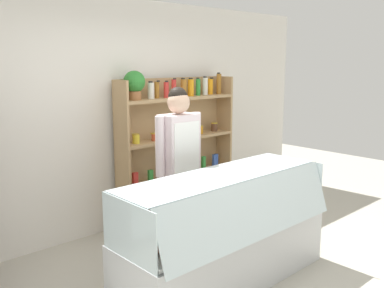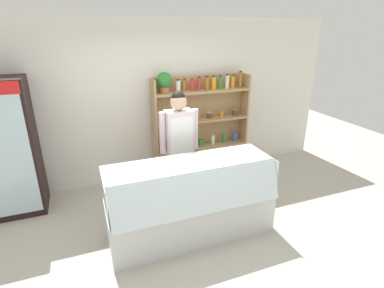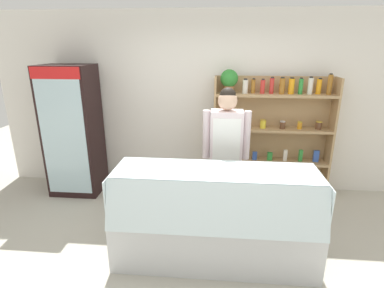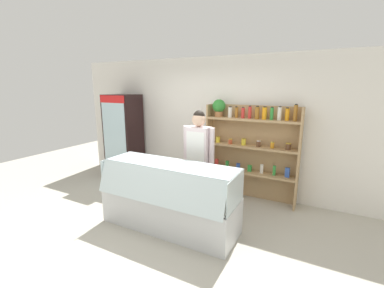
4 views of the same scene
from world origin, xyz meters
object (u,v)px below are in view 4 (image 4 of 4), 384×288
shop_clerk (198,152)px  shelving_unit (249,144)px  drinks_fridge (124,137)px  deli_display_case (169,208)px

shop_clerk → shelving_unit: bearing=53.5°
drinks_fridge → deli_display_case: bearing=-33.3°
shelving_unit → deli_display_case: shelving_unit is taller
drinks_fridge → shop_clerk: size_ratio=1.12×
drinks_fridge → deli_display_case: (2.15, -1.41, -0.66)m
deli_display_case → drinks_fridge: bearing=146.7°
shelving_unit → deli_display_case: (-0.75, -1.60, -0.75)m
deli_display_case → shop_clerk: 1.05m
shelving_unit → shop_clerk: 1.06m
drinks_fridge → shelving_unit: size_ratio=1.03×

